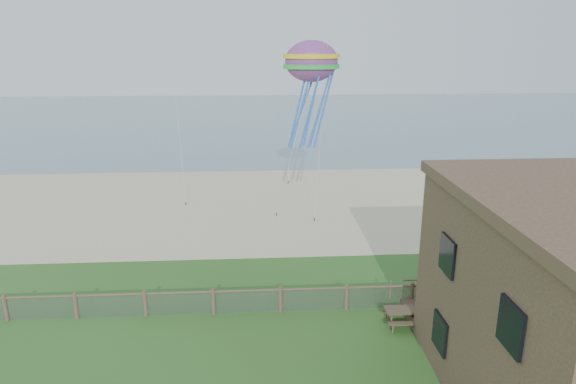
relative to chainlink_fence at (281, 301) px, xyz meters
name	(u,v)px	position (x,y,z in m)	size (l,w,h in m)	color
sand_beach	(270,203)	(0.00, 16.00, -0.55)	(72.00, 20.00, 0.02)	#C9BA91
ocean	(262,118)	(0.00, 60.00, -0.55)	(160.00, 68.00, 0.02)	slate
chainlink_fence	(281,301)	(0.00, 0.00, 0.00)	(36.20, 0.20, 1.25)	#4D392B
motel_deck	(571,309)	(13.00, -1.00, -0.30)	(15.00, 2.00, 0.50)	brown
picnic_table	(407,316)	(5.38, -1.44, -0.14)	(1.92, 1.45, 0.81)	brown
octopus_kite	(311,92)	(2.36, 10.16, 8.29)	(3.34, 2.36, 6.87)	red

